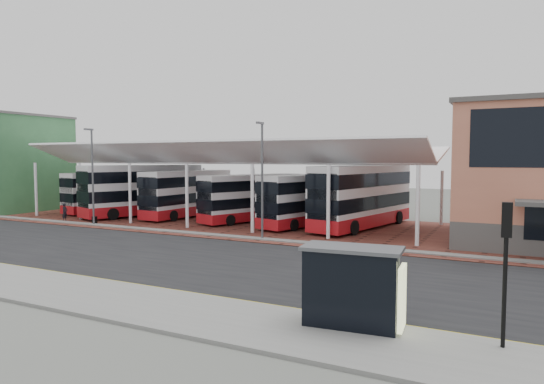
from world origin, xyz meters
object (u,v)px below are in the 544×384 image
object	(u,v)px
bus_2	(188,194)
bus_shelter	(359,279)
bus_5	(362,197)
bus_0	(110,192)
bus_3	(251,198)
traffic_signal_west	(506,251)
pedestrian	(65,212)
bus_4	(308,200)
bus_1	(143,191)

from	to	relation	value
bus_2	bus_shelter	bearing A→B (deg)	-39.94
bus_2	bus_5	xyz separation A→B (m)	(17.01, 0.26, 0.30)
bus_0	bus_3	size ratio (longest dim) A/B	1.00
bus_0	traffic_signal_west	size ratio (longest dim) A/B	2.41
pedestrian	bus_3	bearing A→B (deg)	-73.72
bus_2	bus_4	size ratio (longest dim) A/B	1.02
bus_2	traffic_signal_west	world-z (taller)	bus_2
bus_1	bus_2	distance (m)	4.57
bus_4	pedestrian	distance (m)	21.43
bus_0	bus_shelter	xyz separation A→B (m)	(33.31, -22.41, -0.33)
bus_1	bus_5	size ratio (longest dim) A/B	0.98
bus_0	bus_1	size ratio (longest dim) A/B	0.84
bus_1	pedestrian	bearing A→B (deg)	-95.58
bus_4	bus_0	bearing A→B (deg)	-165.87
bus_1	bus_3	bearing A→B (deg)	24.75
bus_3	traffic_signal_west	world-z (taller)	traffic_signal_west
bus_2	bus_shelter	xyz separation A→B (m)	(23.57, -22.63, -0.47)
bus_2	bus_4	bearing A→B (deg)	1.66
bus_0	traffic_signal_west	distance (m)	43.47
bus_0	traffic_signal_west	world-z (taller)	traffic_signal_west
bus_1	pedestrian	world-z (taller)	bus_1
pedestrian	bus_shelter	xyz separation A→B (m)	(31.07, -14.78, 0.90)
pedestrian	traffic_signal_west	distance (m)	38.12
bus_3	bus_1	bearing A→B (deg)	-153.97
bus_4	bus_5	size ratio (longest dim) A/B	0.85
pedestrian	traffic_signal_west	world-z (taller)	traffic_signal_west
pedestrian	bus_shelter	size ratio (longest dim) A/B	0.48
bus_2	bus_1	bearing A→B (deg)	-159.91
bus_2	pedestrian	world-z (taller)	bus_2
bus_5	bus_shelter	distance (m)	23.83
bus_4	bus_shelter	world-z (taller)	bus_4
bus_1	traffic_signal_west	world-z (taller)	bus_1
bus_2	bus_0	bearing A→B (deg)	-174.81
bus_3	bus_4	size ratio (longest dim) A/B	0.97
bus_1	traffic_signal_west	xyz separation A→B (m)	(32.15, -20.91, 0.47)
bus_0	traffic_signal_west	xyz separation A→B (m)	(37.50, -21.97, 0.86)
bus_5	traffic_signal_west	size ratio (longest dim) A/B	2.93
traffic_signal_west	bus_5	bearing A→B (deg)	112.69
bus_shelter	traffic_signal_west	bearing A→B (deg)	0.87
pedestrian	traffic_signal_west	size ratio (longest dim) A/B	0.38
traffic_signal_west	bus_2	bearing A→B (deg)	138.46
bus_shelter	traffic_signal_west	size ratio (longest dim) A/B	0.80
bus_0	bus_4	size ratio (longest dim) A/B	0.97
bus_3	traffic_signal_west	size ratio (longest dim) A/B	2.41
bus_5	pedestrian	size ratio (longest dim) A/B	7.69
bus_shelter	traffic_signal_west	world-z (taller)	traffic_signal_west
pedestrian	traffic_signal_west	bearing A→B (deg)	-123.38
bus_5	traffic_signal_west	xyz separation A→B (m)	(10.76, -22.45, 0.43)
bus_1	bus_3	xyz separation A→B (m)	(11.46, 1.01, -0.38)
bus_2	bus_5	distance (m)	17.01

